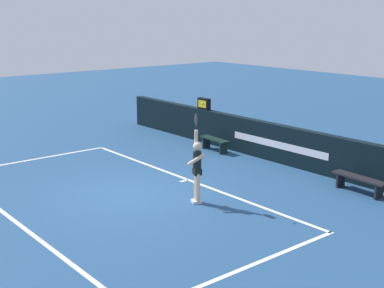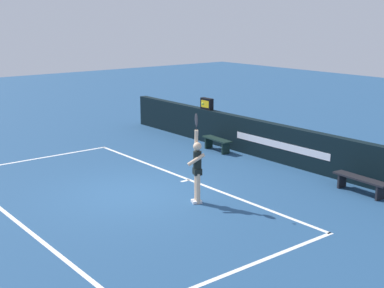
{
  "view_description": "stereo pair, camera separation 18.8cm",
  "coord_description": "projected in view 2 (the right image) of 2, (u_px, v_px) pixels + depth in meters",
  "views": [
    {
      "loc": [
        11.67,
        -7.42,
        4.72
      ],
      "look_at": [
        1.81,
        0.67,
        1.63
      ],
      "focal_mm": 49.9,
      "sensor_mm": 36.0,
      "label": 1
    },
    {
      "loc": [
        11.79,
        -7.27,
        4.72
      ],
      "look_at": [
        1.81,
        0.67,
        1.63
      ],
      "focal_mm": 49.9,
      "sensor_mm": 36.0,
      "label": 2
    }
  ],
  "objects": [
    {
      "name": "ground_plane",
      "position": [
        131.0,
        194.0,
        14.47
      ],
      "size": [
        60.0,
        60.0,
        0.0
      ],
      "primitive_type": "plane",
      "color": "navy"
    },
    {
      "name": "court_lines",
      "position": [
        113.0,
        198.0,
        14.13
      ],
      "size": [
        10.24,
        5.3,
        0.0
      ],
      "color": "white",
      "rests_on": "ground"
    },
    {
      "name": "back_wall",
      "position": [
        273.0,
        142.0,
        17.69
      ],
      "size": [
        15.65,
        0.3,
        1.24
      ],
      "color": "black",
      "rests_on": "ground"
    },
    {
      "name": "speed_display",
      "position": [
        207.0,
        104.0,
        20.11
      ],
      "size": [
        0.56,
        0.19,
        0.43
      ],
      "color": "black",
      "rests_on": "back_wall"
    },
    {
      "name": "tennis_player",
      "position": [
        197.0,
        167.0,
        13.56
      ],
      "size": [
        0.46,
        0.47,
        2.34
      ],
      "color": "beige",
      "rests_on": "ground"
    },
    {
      "name": "tennis_ball",
      "position": [
        203.0,
        104.0,
        13.06
      ],
      "size": [
        0.07,
        0.07,
        0.07
      ],
      "color": "#C8D92D"
    },
    {
      "name": "courtside_bench_near",
      "position": [
        361.0,
        181.0,
        14.41
      ],
      "size": [
        1.67,
        0.46,
        0.45
      ],
      "color": "black",
      "rests_on": "ground"
    },
    {
      "name": "courtside_bench_far",
      "position": [
        217.0,
        142.0,
        18.93
      ],
      "size": [
        1.35,
        0.46,
        0.46
      ],
      "color": "black",
      "rests_on": "ground"
    }
  ]
}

